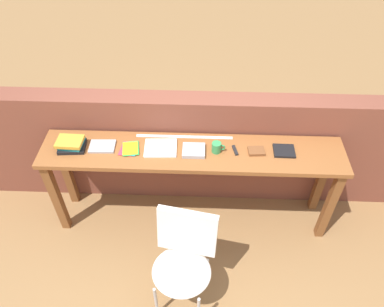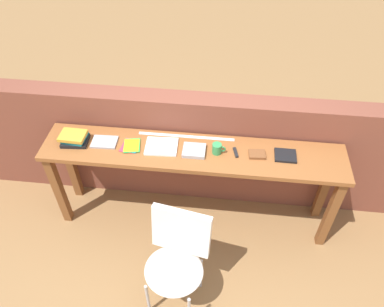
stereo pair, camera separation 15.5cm
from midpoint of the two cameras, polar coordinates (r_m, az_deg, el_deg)
name	(u,v)px [view 1 (the left image)]	position (r m, az deg, el deg)	size (l,w,h in m)	color
ground_plane	(191,242)	(3.54, -1.45, -13.39)	(40.00, 40.00, 0.00)	olive
brick_wall_back	(194,149)	(3.50, -1.02, 0.71)	(6.00, 0.20, 1.16)	brown
sideboard	(192,163)	(3.14, -1.38, -1.48)	(2.50, 0.44, 0.88)	brown
chair_white_moulded	(184,258)	(2.85, -2.91, -15.67)	(0.52, 0.53, 0.89)	silver
book_stack_leftmost	(71,144)	(3.22, -19.26, 1.35)	(0.23, 0.19, 0.09)	black
magazine_cycling	(102,146)	(3.18, -14.88, 1.02)	(0.21, 0.15, 0.02)	#9E9EA3
pamphlet_pile_colourful	(130,149)	(3.11, -10.89, 0.71)	(0.17, 0.19, 0.01)	orange
book_open_centre	(161,148)	(3.08, -6.25, 0.80)	(0.26, 0.21, 0.02)	white
book_grey_hardcover	(194,150)	(3.03, -1.21, 0.43)	(0.18, 0.16, 0.03)	#9E9EA3
mug	(217,147)	(3.01, 2.33, 0.91)	(0.11, 0.08, 0.09)	#338C4C
multitool_folded	(235,150)	(3.05, 5.13, 0.46)	(0.02, 0.11, 0.02)	black
leather_journal_brown	(256,151)	(3.06, 8.35, 0.34)	(0.13, 0.10, 0.02)	brown
book_repair_rightmost	(284,151)	(3.10, 12.47, 0.36)	(0.17, 0.15, 0.02)	black
ruler_metal_back_edge	(184,137)	(3.17, -2.58, 2.54)	(0.82, 0.03, 0.00)	silver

